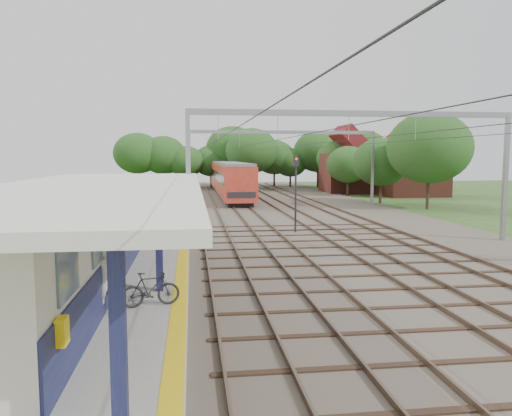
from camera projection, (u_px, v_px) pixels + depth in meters
ground at (416, 369)px, 10.98m from camera, size 160.00×160.00×0.00m
ballast_bed at (300, 213)px, 41.07m from camera, size 18.00×90.00×0.10m
platform at (136, 251)px, 23.81m from camera, size 5.00×52.00×0.35m
yellow_stripe at (184, 246)px, 24.08m from camera, size 0.45×52.00×0.01m
station_building at (70, 236)px, 16.53m from camera, size 3.41×18.00×3.40m
canopy at (97, 189)px, 15.52m from camera, size 6.40×20.00×3.44m
rail_tracks at (270, 211)px, 40.74m from camera, size 11.80×88.00×0.15m
catenary_system at (306, 144)px, 35.78m from camera, size 17.22×88.00×7.00m
tree_band at (256, 154)px, 67.30m from camera, size 31.72×30.88×8.82m
house_near at (412, 171)px, 58.72m from camera, size 7.00×6.12×7.89m
house_far at (355, 167)px, 63.98m from camera, size 8.00×6.12×8.66m
person at (105, 280)px, 13.49m from camera, size 0.84×0.71×1.96m
bicycle at (151, 289)px, 14.36m from camera, size 1.75×0.85×1.01m
train at (227, 176)px, 61.78m from camera, size 2.97×37.00×3.90m
signal_post at (296, 184)px, 29.84m from camera, size 0.33×0.28×4.65m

